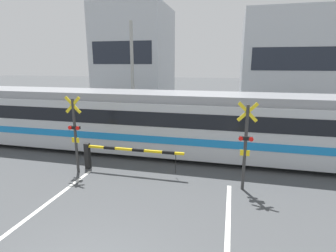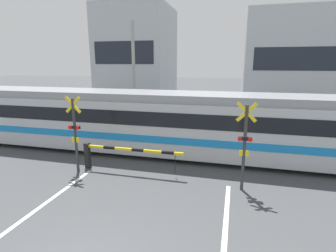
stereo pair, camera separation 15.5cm
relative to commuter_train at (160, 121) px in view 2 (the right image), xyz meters
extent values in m
cube|color=gray|center=(0.64, -0.72, -1.58)|extent=(50.00, 0.10, 0.08)
cube|color=gray|center=(0.64, 0.72, -1.58)|extent=(50.00, 0.10, 0.08)
cube|color=#B7BCC1|center=(0.00, 0.00, -0.18)|extent=(21.51, 2.77, 2.42)
cube|color=gray|center=(0.00, 0.00, 1.21)|extent=(21.30, 2.44, 0.36)
cube|color=#197AC6|center=(0.00, 0.00, -0.54)|extent=(21.53, 2.82, 0.32)
cube|color=black|center=(0.00, 0.00, 0.37)|extent=(20.65, 2.81, 0.64)
cylinder|color=black|center=(-6.67, -0.72, -1.24)|extent=(0.76, 0.12, 0.76)
cylinder|color=black|center=(-6.67, 0.72, -1.24)|extent=(0.76, 0.12, 0.76)
cylinder|color=black|center=(6.67, -0.72, -1.24)|extent=(0.76, 0.12, 0.76)
cylinder|color=black|center=(6.67, 0.72, -1.24)|extent=(0.76, 0.12, 0.76)
cube|color=black|center=(-2.42, -2.67, -1.07)|extent=(0.20, 0.20, 1.09)
cube|color=yellow|center=(-0.35, -2.67, -0.64)|extent=(4.14, 0.09, 0.09)
cube|color=black|center=(-1.38, -2.67, -0.64)|extent=(0.50, 0.10, 0.10)
cube|color=black|center=(-0.14, -2.67, -0.64)|extent=(0.50, 0.10, 0.10)
cube|color=black|center=(1.10, -2.67, -0.64)|extent=(0.50, 0.10, 0.10)
cylinder|color=black|center=(1.39, -2.67, -1.08)|extent=(0.02, 0.02, 0.78)
cube|color=black|center=(3.70, 2.73, -1.07)|extent=(0.20, 0.20, 1.09)
cube|color=yellow|center=(1.64, 2.73, -0.64)|extent=(4.14, 0.09, 0.09)
cube|color=black|center=(2.67, 2.73, -0.64)|extent=(0.50, 0.10, 0.10)
cube|color=black|center=(1.43, 2.73, -0.64)|extent=(0.50, 0.10, 0.10)
cube|color=black|center=(0.19, 2.73, -0.64)|extent=(0.50, 0.10, 0.10)
cylinder|color=black|center=(-0.10, 2.73, -1.08)|extent=(0.02, 0.02, 0.78)
cylinder|color=#333333|center=(-2.62, -3.11, -0.11)|extent=(0.11, 0.11, 3.02)
cube|color=yellow|center=(-2.62, -3.11, 1.16)|extent=(0.68, 0.04, 0.68)
cube|color=yellow|center=(-2.62, -3.11, 1.16)|extent=(0.68, 0.04, 0.68)
cube|color=black|center=(-2.62, -3.11, 0.26)|extent=(0.44, 0.12, 0.12)
cylinder|color=red|center=(-2.79, -3.19, 0.26)|extent=(0.15, 0.03, 0.15)
cylinder|color=red|center=(-2.45, -3.19, 0.26)|extent=(0.15, 0.03, 0.15)
cube|color=yellow|center=(-2.62, -3.13, -0.26)|extent=(0.32, 0.03, 0.20)
cylinder|color=#333333|center=(3.90, -3.11, -0.11)|extent=(0.11, 0.11, 3.02)
cube|color=yellow|center=(3.90, -3.11, 1.16)|extent=(0.68, 0.04, 0.68)
cube|color=yellow|center=(3.90, -3.11, 1.16)|extent=(0.68, 0.04, 0.68)
cube|color=black|center=(3.90, -3.11, 0.26)|extent=(0.44, 0.12, 0.12)
cylinder|color=red|center=(3.73, -3.19, 0.26)|extent=(0.15, 0.03, 0.15)
cylinder|color=red|center=(4.07, -3.19, 0.26)|extent=(0.15, 0.03, 0.15)
cube|color=yellow|center=(3.90, -3.13, -0.26)|extent=(0.32, 0.03, 0.20)
cylinder|color=brown|center=(1.15, 5.37, -1.22)|extent=(0.13, 0.13, 0.78)
cylinder|color=brown|center=(1.29, 5.37, -1.22)|extent=(0.13, 0.13, 0.78)
cube|color=#386647|center=(1.22, 5.37, -0.52)|extent=(0.38, 0.22, 0.62)
sphere|color=tan|center=(1.22, 5.37, -0.10)|extent=(0.21, 0.21, 0.21)
cube|color=#B2B7BC|center=(-6.00, 12.89, 3.15)|extent=(6.46, 6.63, 9.54)
cube|color=#1E232D|center=(-6.00, 9.57, 3.63)|extent=(5.43, 0.03, 1.91)
cube|color=#B2B7BC|center=(8.02, 12.89, 2.64)|extent=(7.93, 6.63, 8.50)
cube|color=#1E232D|center=(8.02, 9.57, 3.06)|extent=(6.66, 0.03, 1.70)
cylinder|color=gray|center=(-3.37, 5.23, 1.93)|extent=(0.22, 0.22, 7.09)
camera|label=1|loc=(3.36, -12.02, 2.73)|focal=28.00mm
camera|label=2|loc=(3.51, -11.98, 2.73)|focal=28.00mm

